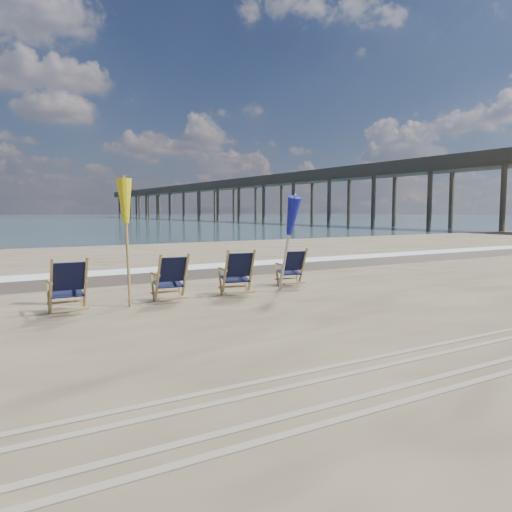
# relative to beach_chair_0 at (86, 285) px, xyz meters

# --- Properties ---
(surf_foam) EXTENTS (200.00, 1.40, 0.01)m
(surf_foam) POSITION_rel_beach_chair_0_xyz_m (3.38, 5.77, -0.51)
(surf_foam) COLOR silver
(surf_foam) RESTS_ON ground
(wet_sand_strip) EXTENTS (200.00, 2.60, 0.00)m
(wet_sand_strip) POSITION_rel_beach_chair_0_xyz_m (3.38, 4.27, -0.52)
(wet_sand_strip) COLOR #42362A
(wet_sand_strip) RESTS_ON ground
(tire_tracks) EXTENTS (80.00, 1.30, 0.01)m
(tire_tracks) POSITION_rel_beach_chair_0_xyz_m (3.38, -5.33, -0.51)
(tire_tracks) COLOR gray
(tire_tracks) RESTS_ON ground
(beach_chair_0) EXTENTS (0.68, 0.76, 1.03)m
(beach_chair_0) POSITION_rel_beach_chair_0_xyz_m (0.00, 0.00, 0.00)
(beach_chair_0) COLOR black
(beach_chair_0) RESTS_ON ground
(beach_chair_1) EXTENTS (0.69, 0.77, 1.01)m
(beach_chair_1) POSITION_rel_beach_chair_0_xyz_m (2.00, 0.16, -0.01)
(beach_chair_1) COLOR black
(beach_chair_1) RESTS_ON ground
(beach_chair_2) EXTENTS (0.80, 0.87, 1.04)m
(beach_chair_2) POSITION_rel_beach_chair_0_xyz_m (3.47, 0.01, 0.00)
(beach_chair_2) COLOR black
(beach_chair_2) RESTS_ON ground
(beach_chair_3) EXTENTS (0.72, 0.78, 0.95)m
(beach_chair_3) POSITION_rel_beach_chair_0_xyz_m (5.29, 0.60, -0.04)
(beach_chair_3) COLOR black
(beach_chair_3) RESTS_ON ground
(umbrella_yellow) EXTENTS (0.30, 0.30, 2.44)m
(umbrella_yellow) POSITION_rel_beach_chair_0_xyz_m (0.86, 0.30, 1.38)
(umbrella_yellow) COLOR tan
(umbrella_yellow) RESTS_ON ground
(umbrella_blue) EXTENTS (0.30, 0.30, 2.20)m
(umbrella_blue) POSITION_rel_beach_chair_0_xyz_m (4.37, -0.00, 1.16)
(umbrella_blue) COLOR #A5A5AD
(umbrella_blue) RESTS_ON ground
(fishing_pier) EXTENTS (4.40, 140.00, 9.30)m
(fishing_pier) POSITION_rel_beach_chair_0_xyz_m (41.38, 71.47, 4.13)
(fishing_pier) COLOR #4C4337
(fishing_pier) RESTS_ON ground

